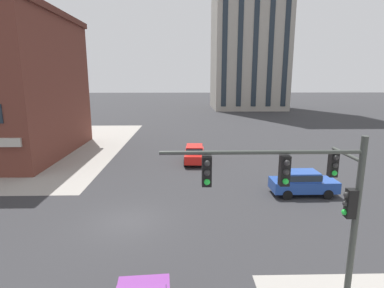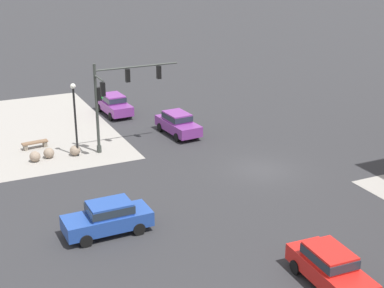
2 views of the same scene
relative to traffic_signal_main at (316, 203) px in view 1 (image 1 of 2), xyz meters
The scene contains 4 objects.
ground_plane 11.10m from the traffic_signal_main, 135.24° to the left, with size 320.00×320.00×0.00m, color #2D2D30.
traffic_signal_main is the anchor object (origin of this frame).
car_main_northbound_far 12.20m from the traffic_signal_main, 70.04° to the left, with size 4.42×1.92×1.68m.
car_main_southbound_near 20.03m from the traffic_signal_main, 99.18° to the left, with size 2.04×4.47×1.68m.
Camera 1 is at (3.29, -16.06, 7.85)m, focal length 28.79 mm.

